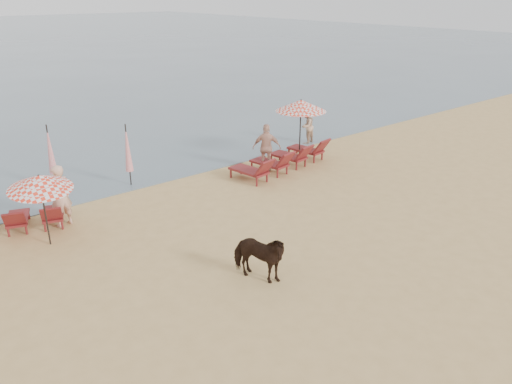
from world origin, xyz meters
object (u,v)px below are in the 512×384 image
Objects in this scene: umbrella_closed_right at (128,148)px; beachgoer_left at (60,196)px; lounger_cluster_left at (17,218)px; beachgoer_right_a at (307,126)px; cow at (258,257)px; umbrella_open_right at (301,106)px; lounger_cluster_right at (284,159)px; umbrella_closed_left at (50,150)px; umbrella_open_left_b at (40,182)px; beachgoer_right_b at (267,148)px.

umbrella_closed_right is 1.19× the size of beachgoer_left.
lounger_cluster_left is 1.81× the size of beachgoer_right_a.
umbrella_closed_right reaches higher than cow.
umbrella_closed_right is (-7.00, 1.68, -0.88)m from umbrella_open_right.
lounger_cluster_right is 1.89× the size of umbrella_closed_left.
lounger_cluster_right is at bearing 20.57° from cow.
umbrella_open_right is at bearing 170.19° from beachgoer_left.
cow is at bearing -79.15° from umbrella_closed_left.
beachgoer_right_a reaches higher than cow.
cow is (1.81, -9.45, -0.82)m from umbrella_closed_left.
lounger_cluster_left is at bearing 165.66° from lounger_cluster_right.
lounger_cluster_right reaches higher than lounger_cluster_left.
beachgoer_right_a is at bearing -1.11° from umbrella_closed_right.
umbrella_open_right is at bearing -17.71° from umbrella_open_left_b.
beachgoer_right_b is at bearing -17.75° from umbrella_open_left_b.
cow is 12.21m from beachgoer_right_a.
umbrella_closed_left is at bearing 147.63° from umbrella_closed_right.
umbrella_open_right is at bearing -18.62° from umbrella_closed_left.
beachgoer_right_b is (5.44, 6.11, 0.30)m from cow.
umbrella_open_left_b reaches higher than beachgoer_left.
umbrella_closed_right is at bearing 12.37° from umbrella_open_left_b.
lounger_cluster_left is at bearing 37.46° from beachgoer_right_b.
umbrella_closed_right is at bearing -32.37° from umbrella_closed_left.
umbrella_closed_right reaches higher than beachgoer_left.
umbrella_closed_right is at bearing 148.84° from lounger_cluster_right.
umbrella_open_right reaches higher than beachgoer_left.
umbrella_open_left_b is at bearing 42.30° from beachgoer_left.
umbrella_open_left_b is 13.09m from beachgoer_right_a.
beachgoer_left is at bearing -8.75° from beachgoer_right_a.
umbrella_closed_left is (-7.82, 3.72, 1.00)m from lounger_cluster_right.
umbrella_open_left_b is at bearing -53.93° from lounger_cluster_left.
umbrella_closed_right is 8.93m from beachgoer_right_a.
lounger_cluster_left is 3.61m from umbrella_closed_left.
beachgoer_left is at bearing -149.71° from umbrella_closed_right.
umbrella_closed_right is 1.23× the size of beachgoer_right_b.
beachgoer_right_b reaches higher than beachgoer_right_a.
beachgoer_left reaches higher than beachgoer_right_b.
umbrella_closed_right reaches higher than beachgoer_right_b.
beachgoer_right_a is at bearing 23.37° from lounger_cluster_right.
beachgoer_left is 8.11m from beachgoer_right_b.
umbrella_closed_right is 8.07m from cow.
beachgoer_right_b is (8.86, 0.92, -0.95)m from umbrella_open_left_b.
umbrella_open_right is 1.10× the size of umbrella_closed_right.
beachgoer_left is at bearing 168.17° from lounger_cluster_right.
umbrella_open_right is 9.82m from umbrella_closed_left.
umbrella_closed_left is 8.00m from beachgoer_right_b.
umbrella_closed_right is at bearing 20.11° from beachgoer_right_b.
lounger_cluster_left is at bearing 96.90° from cow.
umbrella_open_left_b reaches higher than lounger_cluster_left.
umbrella_closed_left reaches higher than umbrella_closed_right.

